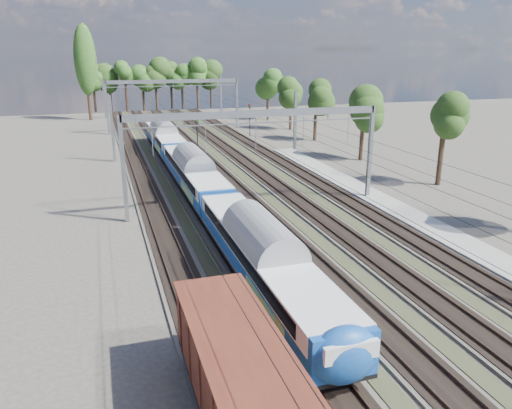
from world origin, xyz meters
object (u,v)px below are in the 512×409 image
object	(u,v)px
worker	(198,128)
signal_near	(197,134)
emu_train	(194,169)
signal_far	(250,116)

from	to	relation	value
worker	signal_near	xyz separation A→B (m)	(-4.31, -22.04, 2.66)
emu_train	signal_far	xyz separation A→B (m)	(15.56, 32.44, 0.72)
emu_train	worker	distance (m)	38.59
signal_near	signal_far	xyz separation A→B (m)	(12.14, 16.70, -0.25)
emu_train	worker	size ratio (longest dim) A/B	33.08
worker	signal_far	distance (m)	9.78
emu_train	signal_near	distance (m)	16.13
signal_far	emu_train	bearing A→B (deg)	-137.27
emu_train	signal_near	bearing A→B (deg)	77.74
emu_train	signal_near	size ratio (longest dim) A/B	11.45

